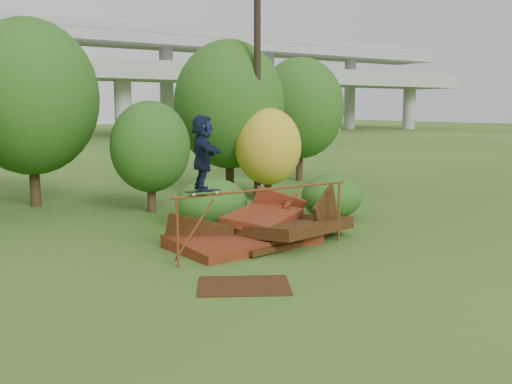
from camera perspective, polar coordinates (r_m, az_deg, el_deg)
ground at (r=14.50m, az=7.12°, el=-6.97°), size 240.00×240.00×0.00m
scrap_pile at (r=16.35m, az=0.82°, el=-3.88°), size 5.53×3.49×1.93m
grind_rail at (r=14.98m, az=0.99°, el=-0.89°), size 5.45×0.09×1.75m
skateboard at (r=13.95m, az=-5.31°, el=0.09°), size 0.89×0.24×0.09m
skater at (r=13.85m, az=-5.36°, el=3.92°), size 1.01×1.78×1.83m
flat_plate at (r=12.51m, az=-1.22°, el=-9.35°), size 2.42×2.23×0.03m
tree_1 at (r=23.69m, az=-21.67°, el=8.79°), size 5.18×5.18×7.21m
tree_2 at (r=21.18m, az=-10.53°, el=4.46°), size 2.91×2.91×4.10m
tree_3 at (r=25.29m, az=-2.68°, el=8.70°), size 4.87×4.87×6.76m
tree_4 at (r=23.73m, az=1.22°, el=4.55°), size 2.77×2.77×3.83m
tree_5 at (r=30.12m, az=4.42°, el=8.33°), size 4.58×4.58×6.43m
shrub_left at (r=18.22m, az=-4.47°, el=-1.15°), size 2.34×2.16×1.62m
shrub_right at (r=19.97m, az=7.58°, el=-0.45°), size 2.20×2.01×1.55m
utility_pole at (r=23.54m, az=0.13°, el=11.23°), size 1.40×0.28×9.81m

